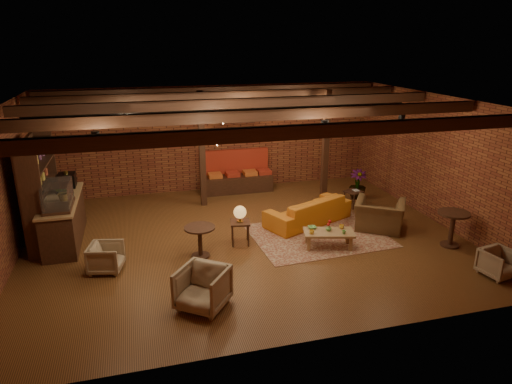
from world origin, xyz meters
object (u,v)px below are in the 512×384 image
object	(u,v)px
armchair_right	(380,210)
round_table_right	(453,224)
armchair_far	(499,262)
side_table_lamp	(240,215)
armchair_a	(106,256)
armchair_b	(203,286)
round_table_left	(200,237)
side_table_book	(353,192)
coffee_table	(328,233)
plant_tall	(360,156)
sofa	(308,210)

from	to	relation	value
armchair_right	round_table_right	xyz separation A→B (m)	(1.10, -1.27, 0.04)
armchair_right	armchair_far	world-z (taller)	armchair_right
side_table_lamp	armchair_a	distance (m)	3.00
armchair_b	armchair_right	bearing A→B (deg)	62.99
side_table_lamp	armchair_right	xyz separation A→B (m)	(3.50, -0.10, -0.20)
round_table_left	armchair_b	xyz separation A→B (m)	(-0.25, -1.98, -0.06)
armchair_b	armchair_far	size ratio (longest dim) A/B	1.33
side_table_lamp	round_table_left	xyz separation A→B (m)	(-0.98, -0.42, -0.23)
armchair_right	side_table_book	distance (m)	1.65
round_table_right	side_table_lamp	bearing A→B (deg)	163.39
side_table_lamp	armchair_far	bearing A→B (deg)	-31.48
side_table_lamp	coffee_table	bearing A→B (deg)	-20.54
plant_tall	side_table_book	bearing A→B (deg)	-126.14
round_table_left	armchair_far	bearing A→B (deg)	-23.24
sofa	coffee_table	distance (m)	1.49
armchair_b	armchair_far	xyz separation A→B (m)	(5.83, -0.42, -0.10)
round_table_right	armchair_a	bearing A→B (deg)	173.89
sofa	armchair_a	bearing A→B (deg)	-8.24
sofa	plant_tall	distance (m)	2.70
side_table_lamp	round_table_right	xyz separation A→B (m)	(4.60, -1.37, -0.15)
armchair_a	armchair_right	distance (m)	6.45
sofa	armchair_right	bearing A→B (deg)	126.62
sofa	armchair_b	world-z (taller)	armchair_b
round_table_left	side_table_book	size ratio (longest dim) A/B	1.24
armchair_right	plant_tall	distance (m)	2.48
side_table_book	round_table_right	size ratio (longest dim) A/B	0.68
armchair_right	armchair_far	xyz separation A→B (m)	(1.10, -2.72, -0.19)
armchair_far	armchair_b	bearing A→B (deg)	166.03
sofa	round_table_left	distance (m)	3.19
armchair_b	round_table_right	xyz separation A→B (m)	(5.83, 1.03, 0.13)
plant_tall	side_table_lamp	bearing A→B (deg)	-151.85
side_table_book	side_table_lamp	bearing A→B (deg)	-156.77
coffee_table	sofa	bearing A→B (deg)	86.51
round_table_left	armchair_b	distance (m)	2.00
round_table_left	plant_tall	bearing A→B (deg)	27.18
side_table_book	round_table_right	bearing A→B (deg)	-71.38
coffee_table	plant_tall	bearing A→B (deg)	52.67
round_table_left	armchair_b	size ratio (longest dim) A/B	0.84
sofa	round_table_right	bearing A→B (deg)	117.07
sofa	side_table_lamp	world-z (taller)	side_table_lamp
coffee_table	armchair_far	size ratio (longest dim) A/B	1.98
round_table_right	plant_tall	xyz separation A→B (m)	(-0.53, 3.55, 0.75)
armchair_b	plant_tall	size ratio (longest dim) A/B	0.32
sofa	plant_tall	xyz separation A→B (m)	(2.11, 1.40, 0.96)
sofa	armchair_right	distance (m)	1.78
round_table_right	plant_tall	bearing A→B (deg)	98.43
armchair_b	round_table_right	size ratio (longest dim) A/B	1.01
coffee_table	round_table_left	distance (m)	2.88
armchair_b	plant_tall	distance (m)	7.06
armchair_right	coffee_table	bearing A→B (deg)	54.57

